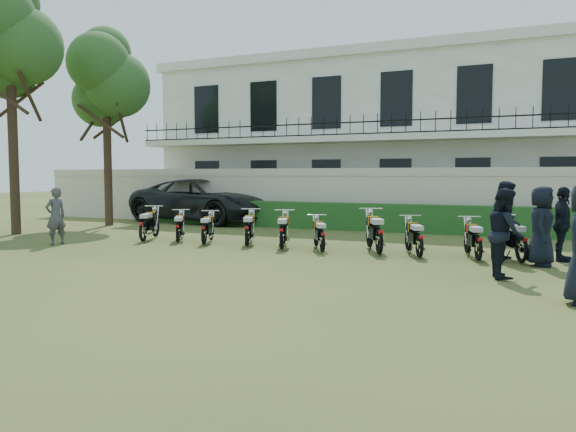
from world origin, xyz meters
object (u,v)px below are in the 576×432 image
officer_1 (505,233)px  officer_3 (541,226)px  motorcycle_1 (178,229)px  motorcycle_7 (420,240)px  officer_5 (562,224)px  motorcycle_6 (379,235)px  officer_4 (507,221)px  motorcycle_8 (479,243)px  motorcycle_3 (247,231)px  motorcycle_0 (143,227)px  inspector (56,216)px  motorcycle_4 (282,233)px  tree_west_mid (10,37)px  tree_west_near (107,78)px  motorcycle_2 (204,231)px  motorcycle_9 (522,243)px  suv (204,201)px  motorcycle_5 (322,237)px

officer_1 → officer_3: officer_3 is taller
motorcycle_1 → motorcycle_7: 7.18m
officer_5 → motorcycle_6: bearing=111.5°
officer_4 → officer_5: size_ratio=1.07×
motorcycle_8 → officer_5: (1.77, 0.93, 0.43)m
motorcycle_3 → motorcycle_0: bearing=162.7°
motorcycle_0 → inspector: bearing=-163.2°
motorcycle_4 → officer_1: officer_1 is taller
motorcycle_0 → motorcycle_1: motorcycle_0 is taller
tree_west_mid → motorcycle_3: bearing=1.4°
motorcycle_7 → officer_4: officer_4 is taller
officer_5 → officer_4: bearing=115.7°
tree_west_near → officer_5: tree_west_near is taller
motorcycle_2 → motorcycle_4: 2.48m
motorcycle_3 → motorcycle_7: bearing=-25.3°
motorcycle_2 → officer_1: 8.41m
motorcycle_1 → motorcycle_3: motorcycle_3 is taller
tree_west_mid → motorcycle_1: 9.07m
motorcycle_9 → motorcycle_4: bearing=157.8°
motorcycle_4 → inspector: size_ratio=1.06×
motorcycle_4 → motorcycle_8: (5.03, 0.11, -0.02)m
motorcycle_4 → motorcycle_3: bearing=147.6°
tree_west_near → inspector: tree_west_near is taller
officer_3 → officer_1: bearing=164.0°
motorcycle_9 → officer_3: officer_3 is taller
inspector → officer_5: officer_5 is taller
motorcycle_4 → motorcycle_1: bearing=156.5°
motorcycle_9 → officer_5: officer_5 is taller
tree_west_near → officer_5: (16.38, -2.99, -5.01)m
inspector → officer_1: size_ratio=0.94×
motorcycle_2 → motorcycle_3: (1.29, 0.23, 0.03)m
officer_3 → motorcycle_0: bearing=93.7°
suv → motorcycle_9: bearing=-108.3°
tree_west_near → officer_3: bearing=-14.0°
motorcycle_6 → officer_5: officer_5 is taller
motorcycle_1 → motorcycle_3: size_ratio=0.88×
motorcycle_3 → motorcycle_6: (3.84, -0.10, 0.05)m
inspector → officer_4: 12.34m
officer_5 → motorcycle_9: bearing=144.8°
motorcycle_7 → inspector: 10.34m
motorcycle_3 → motorcycle_9: motorcycle_9 is taller
motorcycle_0 → officer_1: (10.31, -1.74, 0.41)m
motorcycle_9 → officer_5: size_ratio=1.01×
motorcycle_9 → officer_4: 0.77m
motorcycle_5 → tree_west_mid: bearing=150.1°
motorcycle_5 → motorcycle_9: (4.79, 0.20, 0.06)m
motorcycle_1 → officer_4: (9.10, 0.51, 0.51)m
inspector → tree_west_near: bearing=-137.3°
motorcycle_1 → inspector: (-3.03, -1.76, 0.41)m
motorcycle_3 → officer_4: bearing=-19.1°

